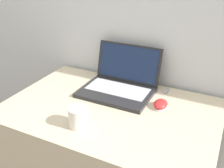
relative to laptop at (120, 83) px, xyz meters
The scene contains 5 objects.
desk 0.47m from the laptop, 79.77° to the right, with size 1.02×0.67×0.77m.
laptop is the anchor object (origin of this frame).
drink_cup 0.38m from the laptop, 92.81° to the right, with size 0.08×0.08×0.09m.
computer_mouse 0.26m from the laptop, 16.70° to the right, with size 0.07×0.09×0.04m.
usb_stick 0.25m from the laptop, 21.74° to the left, with size 0.02×0.06×0.01m.
Camera 1 is at (0.49, -0.63, 1.43)m, focal length 42.00 mm.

